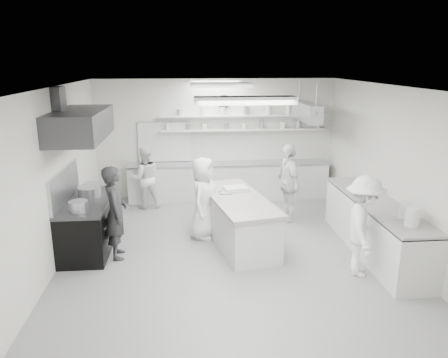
{
  "coord_description": "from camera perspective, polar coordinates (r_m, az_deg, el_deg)",
  "views": [
    {
      "loc": [
        -0.77,
        -7.28,
        3.43
      ],
      "look_at": [
        -0.06,
        0.6,
        1.24
      ],
      "focal_mm": 34.52,
      "sensor_mm": 36.0,
      "label": 1
    }
  ],
  "objects": [
    {
      "name": "floor",
      "position": [
        8.09,
        0.78,
        -9.73
      ],
      "size": [
        6.0,
        7.0,
        0.02
      ],
      "primitive_type": "cube",
      "color": "gray",
      "rests_on": "ground"
    },
    {
      "name": "pass_through_window",
      "position": [
        10.95,
        -7.89,
        4.88
      ],
      "size": [
        1.3,
        0.04,
        1.0
      ],
      "primitive_type": "cube",
      "color": "black",
      "rests_on": "wall_back"
    },
    {
      "name": "bowl_island_a",
      "position": [
        8.44,
        0.25,
        -1.93
      ],
      "size": [
        0.31,
        0.31,
        0.07
      ],
      "primitive_type": "imported",
      "rotation": [
        0.0,
        0.0,
        -0.08
      ],
      "color": "#ACAFB4",
      "rests_on": "prep_island"
    },
    {
      "name": "prep_island",
      "position": [
        8.34,
        1.81,
        -5.59
      ],
      "size": [
        1.35,
        2.5,
        0.88
      ],
      "primitive_type": "cube",
      "rotation": [
        0.0,
        0.0,
        0.2
      ],
      "color": "silver",
      "rests_on": "floor"
    },
    {
      "name": "cook_right",
      "position": [
        7.36,
        17.96,
        -5.98
      ],
      "size": [
        0.92,
        1.22,
        1.68
      ],
      "primitive_type": "imported",
      "rotation": [
        0.0,
        0.0,
        1.26
      ],
      "color": "white",
      "rests_on": "floor"
    },
    {
      "name": "wall_right",
      "position": [
        8.42,
        21.58,
        1.09
      ],
      "size": [
        0.04,
        7.0,
        3.0
      ],
      "primitive_type": "cube",
      "color": "beige",
      "rests_on": "floor"
    },
    {
      "name": "cook_stove",
      "position": [
        7.84,
        -14.2,
        -4.33
      ],
      "size": [
        0.49,
        0.67,
        1.68
      ],
      "primitive_type": "imported",
      "rotation": [
        0.0,
        0.0,
        1.73
      ],
      "color": "#272829",
      "rests_on": "floor"
    },
    {
      "name": "bowl_island_b",
      "position": [
        8.51,
        3.06,
        -1.86
      ],
      "size": [
        0.22,
        0.22,
        0.05
      ],
      "primitive_type": "imported",
      "rotation": [
        0.0,
        0.0,
        -0.31
      ],
      "color": "silver",
      "rests_on": "prep_island"
    },
    {
      "name": "back_counter",
      "position": [
        10.94,
        0.63,
        -0.3
      ],
      "size": [
        5.0,
        0.6,
        0.92
      ],
      "primitive_type": "cube",
      "color": "silver",
      "rests_on": "floor"
    },
    {
      "name": "wall_back",
      "position": [
        10.98,
        -1.08,
        5.32
      ],
      "size": [
        6.0,
        0.04,
        3.0
      ],
      "primitive_type": "cube",
      "color": "beige",
      "rests_on": "floor"
    },
    {
      "name": "wall_left",
      "position": [
        7.86,
        -21.5,
        0.12
      ],
      "size": [
        0.04,
        7.0,
        3.0
      ],
      "primitive_type": "cube",
      "color": "beige",
      "rests_on": "floor"
    },
    {
      "name": "wall_clock",
      "position": [
        10.83,
        -0.02,
        10.25
      ],
      "size": [
        0.32,
        0.05,
        0.32
      ],
      "primitive_type": "cylinder",
      "rotation": [
        1.57,
        0.0,
        0.0
      ],
      "color": "silver",
      "rests_on": "wall_back"
    },
    {
      "name": "ceiling",
      "position": [
        7.33,
        0.87,
        12.15
      ],
      "size": [
        6.0,
        7.0,
        0.02
      ],
      "primitive_type": "cube",
      "color": "white",
      "rests_on": "wall_back"
    },
    {
      "name": "exhaust_hood",
      "position": [
        7.97,
        -18.54,
        6.86
      ],
      "size": [
        0.85,
        2.0,
        0.5
      ],
      "primitive_type": "cube",
      "color": "#39393C",
      "rests_on": "wall_left"
    },
    {
      "name": "right_counter",
      "position": [
        8.4,
        19.34,
        -6.11
      ],
      "size": [
        0.74,
        3.3,
        0.94
      ],
      "primitive_type": "cube",
      "color": "silver",
      "rests_on": "floor"
    },
    {
      "name": "shelf_lower",
      "position": [
        10.88,
        2.67,
        6.55
      ],
      "size": [
        4.2,
        0.26,
        0.04
      ],
      "primitive_type": "cube",
      "color": "silver",
      "rests_on": "wall_back"
    },
    {
      "name": "light_fixture_rear",
      "position": [
        9.12,
        -0.34,
        12.36
      ],
      "size": [
        1.3,
        0.25,
        0.1
      ],
      "primitive_type": "cube",
      "color": "silver",
      "rests_on": "ceiling"
    },
    {
      "name": "cook_island_left",
      "position": [
        8.48,
        -2.76,
        -2.53
      ],
      "size": [
        0.77,
        0.93,
        1.63
      ],
      "primitive_type": "imported",
      "rotation": [
        0.0,
        0.0,
        1.2
      ],
      "color": "white",
      "rests_on": "floor"
    },
    {
      "name": "pot_rack",
      "position": [
        10.13,
        10.85,
        8.77
      ],
      "size": [
        0.3,
        1.6,
        0.4
      ],
      "primitive_type": "cube",
      "color": "#ACAFB4",
      "rests_on": "ceiling"
    },
    {
      "name": "cook_back",
      "position": [
        10.38,
        -10.42,
        0.17
      ],
      "size": [
        0.83,
        0.71,
        1.48
      ],
      "primitive_type": "imported",
      "rotation": [
        0.0,
        0.0,
        -2.92
      ],
      "color": "white",
      "rests_on": "floor"
    },
    {
      "name": "cook_island_right",
      "position": [
        9.45,
        8.45,
        -0.53
      ],
      "size": [
        0.56,
        1.05,
        1.71
      ],
      "primitive_type": "imported",
      "rotation": [
        0.0,
        0.0,
        -1.42
      ],
      "color": "white",
      "rests_on": "floor"
    },
    {
      "name": "light_fixture_front",
      "position": [
        5.55,
        2.84,
        10.35
      ],
      "size": [
        1.3,
        0.25,
        0.1
      ],
      "primitive_type": "cube",
      "color": "silver",
      "rests_on": "ceiling"
    },
    {
      "name": "bowl_right",
      "position": [
        7.53,
        22.07,
        -4.83
      ],
      "size": [
        0.29,
        0.29,
        0.05
      ],
      "primitive_type": "imported",
      "rotation": [
        0.0,
        0.0,
        -0.4
      ],
      "color": "silver",
      "rests_on": "right_counter"
    },
    {
      "name": "wall_front",
      "position": [
        4.31,
        5.75,
        -11.24
      ],
      "size": [
        6.0,
        0.04,
        3.0
      ],
      "primitive_type": "cube",
      "color": "beige",
      "rests_on": "floor"
    },
    {
      "name": "stove_pot",
      "position": [
        8.5,
        -17.39,
        -1.75
      ],
      "size": [
        0.43,
        0.43,
        0.22
      ],
      "primitive_type": "cylinder",
      "color": "#ACAFB4",
      "rests_on": "stove"
    },
    {
      "name": "shelf_upper",
      "position": [
        10.83,
        2.69,
        8.38
      ],
      "size": [
        4.2,
        0.26,
        0.04
      ],
      "primitive_type": "cube",
      "color": "silver",
      "rests_on": "wall_back"
    },
    {
      "name": "stove",
      "position": [
        8.44,
        -17.44,
        -5.98
      ],
      "size": [
        0.8,
        1.8,
        0.9
      ],
      "primitive_type": "cube",
      "color": "black",
      "rests_on": "floor"
    }
  ]
}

